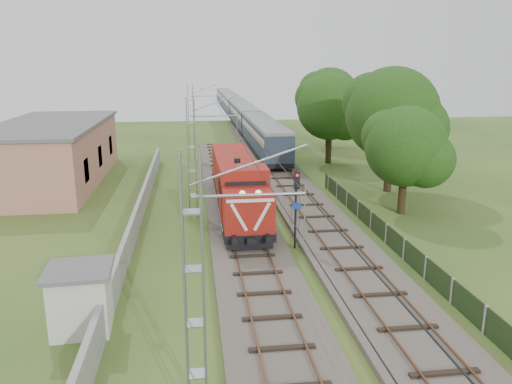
{
  "coord_description": "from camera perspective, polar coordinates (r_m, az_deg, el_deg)",
  "views": [
    {
      "loc": [
        -2.91,
        -20.48,
        10.15
      ],
      "look_at": [
        0.97,
        9.83,
        2.2
      ],
      "focal_mm": 35.0,
      "sensor_mm": 36.0,
      "label": 1
    }
  ],
  "objects": [
    {
      "name": "ground",
      "position": [
        23.04,
        0.72,
        -11.56
      ],
      "size": [
        140.0,
        140.0,
        0.0
      ],
      "primitive_type": "plane",
      "color": "#345620",
      "rests_on": "ground"
    },
    {
      "name": "tree_c",
      "position": [
        51.78,
        8.56,
        9.54
      ],
      "size": [
        7.1,
        6.77,
        9.21
      ],
      "color": "#3C2F18",
      "rests_on": "ground"
    },
    {
      "name": "track_side",
      "position": [
        42.43,
        3.65,
        0.97
      ],
      "size": [
        4.2,
        80.0,
        0.45
      ],
      "color": "#6B6054",
      "rests_on": "ground"
    },
    {
      "name": "track_main",
      "position": [
        29.37,
        -1.19,
        -5.25
      ],
      "size": [
        4.2,
        70.0,
        0.45
      ],
      "color": "#6B6054",
      "rests_on": "ground"
    },
    {
      "name": "station_building",
      "position": [
        46.7,
        -22.26,
        4.23
      ],
      "size": [
        8.4,
        20.4,
        5.22
      ],
      "color": "#B1745F",
      "rests_on": "ground"
    },
    {
      "name": "signal_post",
      "position": [
        27.36,
        4.62,
        -0.43
      ],
      "size": [
        0.49,
        0.39,
        4.49
      ],
      "color": "black",
      "rests_on": "ground"
    },
    {
      "name": "tree_a",
      "position": [
        35.07,
        16.85,
        4.9
      ],
      "size": [
        5.72,
        5.45,
        7.42
      ],
      "color": "#3C2F18",
      "rests_on": "ground"
    },
    {
      "name": "fence",
      "position": [
        27.59,
        16.61,
        -6.3
      ],
      "size": [
        0.12,
        32.0,
        1.2
      ],
      "color": "black",
      "rests_on": "ground"
    },
    {
      "name": "tree_b",
      "position": [
        40.94,
        15.44,
        8.51
      ],
      "size": [
        7.65,
        7.29,
        9.92
      ],
      "color": "#3C2F18",
      "rests_on": "ground"
    },
    {
      "name": "relay_hut",
      "position": [
        20.88,
        -19.36,
        -11.41
      ],
      "size": [
        2.6,
        2.6,
        2.56
      ],
      "color": "silver",
      "rests_on": "ground"
    },
    {
      "name": "tree_d",
      "position": [
        62.45,
        8.48,
        10.61
      ],
      "size": [
        7.42,
        7.07,
        9.62
      ],
      "color": "#3C2F18",
      "rests_on": "ground"
    },
    {
      "name": "catenary",
      "position": [
        33.04,
        -7.26,
        3.83
      ],
      "size": [
        3.31,
        70.0,
        8.0
      ],
      "color": "gray",
      "rests_on": "ground"
    },
    {
      "name": "coach_rake",
      "position": [
        87.69,
        -2.13,
        9.5
      ],
      "size": [
        2.85,
        85.15,
        3.3
      ],
      "color": "black",
      "rests_on": "ground"
    },
    {
      "name": "boundary_wall",
      "position": [
        34.0,
        -13.08,
        -1.86
      ],
      "size": [
        0.25,
        40.0,
        1.5
      ],
      "primitive_type": "cube",
      "color": "#9E9E99",
      "rests_on": "ground"
    },
    {
      "name": "locomotive",
      "position": [
        33.98,
        -2.18,
        0.94
      ],
      "size": [
        2.83,
        16.14,
        4.1
      ],
      "color": "black",
      "rests_on": "ground"
    }
  ]
}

